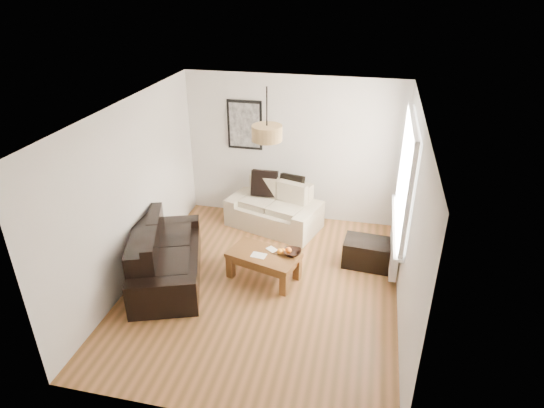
% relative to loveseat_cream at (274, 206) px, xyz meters
% --- Properties ---
extents(floor, '(4.50, 4.50, 0.00)m').
position_rel_loveseat_cream_xyz_m(floor, '(0.23, -1.78, -0.39)').
color(floor, brown).
rests_on(floor, ground).
extents(ceiling, '(3.80, 4.50, 0.00)m').
position_rel_loveseat_cream_xyz_m(ceiling, '(0.23, -1.78, 2.21)').
color(ceiling, white).
rests_on(ceiling, floor).
extents(wall_back, '(3.80, 0.04, 2.60)m').
position_rel_loveseat_cream_xyz_m(wall_back, '(0.23, 0.47, 0.91)').
color(wall_back, silver).
rests_on(wall_back, floor).
extents(wall_front, '(3.80, 0.04, 2.60)m').
position_rel_loveseat_cream_xyz_m(wall_front, '(0.23, -4.03, 0.91)').
color(wall_front, silver).
rests_on(wall_front, floor).
extents(wall_left, '(0.04, 4.50, 2.60)m').
position_rel_loveseat_cream_xyz_m(wall_left, '(-1.67, -1.78, 0.91)').
color(wall_left, silver).
rests_on(wall_left, floor).
extents(wall_right, '(0.04, 4.50, 2.60)m').
position_rel_loveseat_cream_xyz_m(wall_right, '(2.13, -1.78, 0.91)').
color(wall_right, silver).
rests_on(wall_right, floor).
extents(window_bay, '(0.14, 1.90, 1.60)m').
position_rel_loveseat_cream_xyz_m(window_bay, '(2.09, -0.98, 1.21)').
color(window_bay, white).
rests_on(window_bay, wall_right).
extents(radiator, '(0.10, 0.90, 0.52)m').
position_rel_loveseat_cream_xyz_m(radiator, '(2.05, -0.98, -0.01)').
color(radiator, white).
rests_on(radiator, wall_right).
extents(poster, '(0.62, 0.04, 0.87)m').
position_rel_loveseat_cream_xyz_m(poster, '(-0.62, 0.44, 1.31)').
color(poster, black).
rests_on(poster, wall_back).
extents(pendant_shade, '(0.40, 0.40, 0.20)m').
position_rel_loveseat_cream_xyz_m(pendant_shade, '(0.23, -1.48, 1.84)').
color(pendant_shade, tan).
rests_on(pendant_shade, ceiling).
extents(loveseat_cream, '(1.76, 1.29, 0.78)m').
position_rel_loveseat_cream_xyz_m(loveseat_cream, '(0.00, 0.00, 0.00)').
color(loveseat_cream, beige).
rests_on(loveseat_cream, floor).
extents(sofa_leather, '(1.50, 2.09, 0.82)m').
position_rel_loveseat_cream_xyz_m(sofa_leather, '(-1.20, -1.87, 0.02)').
color(sofa_leather, black).
rests_on(sofa_leather, floor).
extents(coffee_table, '(1.14, 0.82, 0.42)m').
position_rel_loveseat_cream_xyz_m(coffee_table, '(0.19, -1.56, -0.18)').
color(coffee_table, brown).
rests_on(coffee_table, floor).
extents(ottoman, '(0.77, 0.53, 0.42)m').
position_rel_loveseat_cream_xyz_m(ottoman, '(1.68, -0.87, -0.18)').
color(ottoman, black).
rests_on(ottoman, floor).
extents(cushion_left, '(0.46, 0.15, 0.46)m').
position_rel_loveseat_cream_xyz_m(cushion_left, '(-0.22, 0.19, 0.34)').
color(cushion_left, black).
rests_on(cushion_left, loveseat_cream).
extents(cushion_right, '(0.44, 0.23, 0.42)m').
position_rel_loveseat_cream_xyz_m(cushion_right, '(0.27, 0.19, 0.32)').
color(cushion_right, black).
rests_on(cushion_right, loveseat_cream).
extents(fruit_bowl, '(0.27, 0.27, 0.06)m').
position_rel_loveseat_cream_xyz_m(fruit_bowl, '(0.60, -1.48, 0.06)').
color(fruit_bowl, black).
rests_on(fruit_bowl, coffee_table).
extents(orange_a, '(0.09, 0.09, 0.08)m').
position_rel_loveseat_cream_xyz_m(orange_a, '(0.46, -1.48, 0.07)').
color(orange_a, orange).
rests_on(orange_a, fruit_bowl).
extents(orange_b, '(0.11, 0.11, 0.09)m').
position_rel_loveseat_cream_xyz_m(orange_b, '(0.53, -1.45, 0.07)').
color(orange_b, orange).
rests_on(orange_b, fruit_bowl).
extents(orange_c, '(0.09, 0.09, 0.09)m').
position_rel_loveseat_cream_xyz_m(orange_c, '(0.42, -1.51, 0.07)').
color(orange_c, orange).
rests_on(orange_c, fruit_bowl).
extents(papers, '(0.23, 0.17, 0.01)m').
position_rel_loveseat_cream_xyz_m(papers, '(0.13, -1.62, 0.03)').
color(papers, white).
rests_on(papers, coffee_table).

